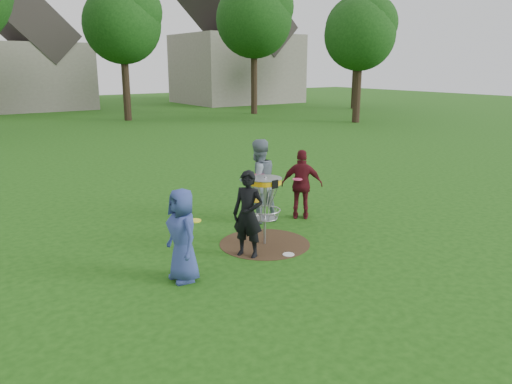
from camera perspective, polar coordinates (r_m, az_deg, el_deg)
ground at (r=9.97m, az=0.99°, el=-5.93°), size 100.00×100.00×0.00m
dirt_patch at (r=9.97m, az=0.99°, el=-5.90°), size 1.80×1.80×0.01m
player_blue at (r=8.19m, az=-8.40°, el=-4.90°), size 0.52×0.77×1.56m
player_black at (r=9.11m, az=-0.92°, el=-2.56°), size 0.63×0.70×1.62m
player_grey at (r=11.08m, az=0.25°, el=1.24°), size 0.92×0.72×1.88m
player_maroon at (r=11.42m, az=5.28°, el=0.86°), size 0.96×0.91×1.60m
disc_on_grass at (r=9.42m, az=3.73°, el=-7.15°), size 0.22×0.22×0.02m
disc_golf_basket at (r=9.66m, az=1.02°, el=-0.25°), size 0.66×0.67×1.38m
held_discs at (r=9.84m, az=-0.07°, el=0.03°), size 3.49×1.76×0.22m
tree_row at (r=28.98m, az=-24.31°, el=18.66°), size 51.20×17.42×9.90m
house_row at (r=41.91m, az=-21.46°, el=14.41°), size 44.50×10.65×11.62m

